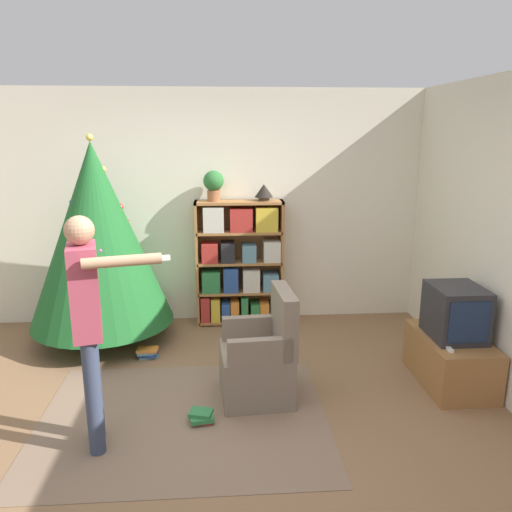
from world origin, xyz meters
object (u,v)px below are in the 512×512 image
Objects in this scene: bookshelf at (240,265)px; television at (456,312)px; potted_plant at (214,184)px; armchair at (261,361)px; christmas_tree at (97,235)px; table_lamp at (264,191)px; standing_person at (88,315)px.

television is at bearing -41.37° from bookshelf.
bookshelf is 2.36m from television.
armchair is at bearing -77.28° from potted_plant.
christmas_tree is 2.30× the size of armchair.
christmas_tree is 1.32m from potted_plant.
television is 2.46× the size of table_lamp.
bookshelf is 1.53× the size of armchair.
standing_person is at bearing -166.44° from television.
standing_person is at bearing -115.73° from bookshelf.
table_lamp is at bearing 170.27° from armchair.
standing_person is 2.47m from potted_plant.
christmas_tree is (-3.21, 1.14, 0.48)m from television.
television is 0.23× the size of christmas_tree.
christmas_tree reaches higher than armchair.
television is at bearing 89.91° from armchair.
bookshelf is at bearing 16.19° from christmas_tree.
bookshelf is 1.56m from christmas_tree.
television is at bearing -37.46° from potted_plant.
christmas_tree reaches higher than bookshelf.
bookshelf is at bearing -1.32° from potted_plant.
table_lamp is at bearing 133.75° from television.
christmas_tree is 1.80m from table_lamp.
television is 1.70m from armchair.
television is (1.77, -1.56, -0.03)m from bookshelf.
table_lamp is at bearing 1.33° from bookshelf.
television is 2.95m from standing_person.
table_lamp is (0.16, 1.68, 1.18)m from armchair.
armchair is 2.06m from table_lamp.
standing_person reaches higher than armchair.
bookshelf is 0.66× the size of christmas_tree.
potted_plant is at bearing -171.44° from armchair.
table_lamp is at bearing 13.92° from christmas_tree.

